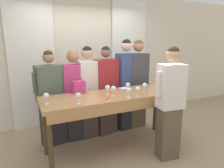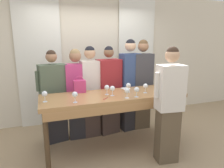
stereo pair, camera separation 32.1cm
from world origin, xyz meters
TOP-DOWN VIEW (x-y plane):
  - ground_plane at (0.00, 0.00)m, footprint 18.00×18.00m
  - wall_back at (0.00, 1.51)m, footprint 12.00×0.06m
  - curtain_panel_left at (-1.09, 1.44)m, footprint 0.89×0.03m
  - curtain_panel_right at (1.09, 1.44)m, footprint 0.89×0.03m
  - tasting_bar at (0.00, -0.02)m, footprint 2.27×0.74m
  - wine_bottle at (0.90, -0.25)m, footprint 0.07×0.07m
  - handbag at (-0.49, 0.29)m, footprint 0.19×0.12m
  - wine_glass_front_left at (-1.04, -0.06)m, footprint 0.08×0.08m
  - wine_glass_front_mid at (-0.65, -0.23)m, footprint 0.08×0.08m
  - wine_glass_front_right at (0.52, -0.10)m, footprint 0.08×0.08m
  - wine_glass_center_left at (-0.05, -0.08)m, footprint 0.08×0.08m
  - wine_glass_center_mid at (0.27, 0.04)m, footprint 0.08×0.08m
  - wine_glass_center_right at (-0.11, 0.01)m, footprint 0.08×0.08m
  - wine_glass_back_left at (0.28, -0.26)m, footprint 0.08×0.08m
  - wine_glass_back_mid at (0.12, -0.27)m, footprint 0.08×0.08m
  - napkin at (0.33, 0.28)m, footprint 0.15×0.15m
  - pen at (-0.20, -0.20)m, footprint 0.10×0.10m
  - guest_olive_jacket at (-0.89, 0.60)m, footprint 0.57×0.35m
  - guest_pink_top at (-0.49, 0.60)m, footprint 0.48×0.27m
  - guest_cream_sweater at (-0.23, 0.60)m, footprint 0.46×0.28m
  - guest_striped_shirt at (0.12, 0.60)m, footprint 0.56×0.33m
  - guest_navy_coat at (0.55, 0.60)m, footprint 0.49×0.28m
  - guest_beige_cap at (0.82, 0.60)m, footprint 0.51×0.22m
  - host_pouring at (0.64, -0.58)m, footprint 0.48×0.31m

SIDE VIEW (x-z plane):
  - ground_plane at x=0.00m, z-range 0.00..0.00m
  - guest_olive_jacket at x=-0.89m, z-range 0.00..1.64m
  - guest_striped_shirt at x=0.12m, z-range 0.00..1.69m
  - tasting_bar at x=0.00m, z-range 0.38..1.33m
  - guest_pink_top at x=-0.49m, z-range 0.03..1.68m
  - guest_cream_sweater at x=-0.23m, z-range 0.03..1.72m
  - host_pouring at x=0.64m, z-range 0.02..1.74m
  - guest_beige_cap at x=0.82m, z-range 0.04..1.85m
  - guest_navy_coat at x=0.55m, z-range 0.04..1.86m
  - napkin at x=0.33m, z-range 0.95..0.96m
  - pen at x=-0.20m, z-range 0.95..0.96m
  - handbag at x=-0.49m, z-range 0.92..1.20m
  - wine_glass_front_mid at x=-0.65m, z-range 0.99..1.14m
  - wine_glass_center_mid at x=0.27m, z-range 0.99..1.14m
  - wine_glass_center_right at x=-0.11m, z-range 0.99..1.14m
  - wine_glass_front_left at x=-1.04m, z-range 0.99..1.14m
  - wine_glass_front_right at x=0.52m, z-range 0.99..1.14m
  - wine_glass_center_left at x=-0.05m, z-range 0.99..1.14m
  - wine_glass_back_left at x=0.28m, z-range 0.99..1.14m
  - wine_glass_back_mid at x=0.12m, z-range 0.99..1.14m
  - wine_bottle at x=0.90m, z-range 0.91..1.23m
  - curtain_panel_left at x=-1.09m, z-range 0.00..2.69m
  - curtain_panel_right at x=1.09m, z-range 0.00..2.69m
  - wall_back at x=0.00m, z-range 0.00..2.80m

